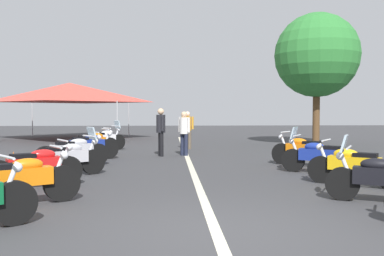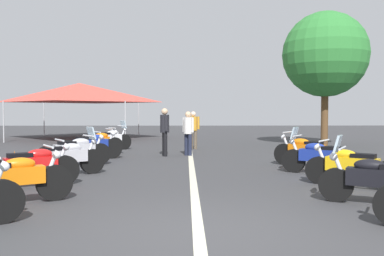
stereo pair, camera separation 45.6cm
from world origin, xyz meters
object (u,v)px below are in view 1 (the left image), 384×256
object	(u,v)px
motorcycle_left_row_4	(73,151)
motorcycle_left_row_2	(35,167)
bystander_0	(184,130)
event_tent	(69,92)
motorcycle_left_row_5	(88,146)
motorcycle_right_row_2	(353,165)
bystander_1	(161,128)
motorcycle_left_row_3	(66,158)
motorcycle_left_row_1	(18,180)
bystander_3	(188,127)
roadside_tree_0	(317,55)
motorcycle_right_row_3	(320,156)
motorcycle_right_row_4	(304,150)
motorcycle_left_row_6	(92,143)
traffic_cone_2	(14,164)
motorcycle_left_row_7	(104,139)

from	to	relation	value
motorcycle_left_row_4	motorcycle_left_row_2	bearing A→B (deg)	-123.96
bystander_0	event_tent	bearing A→B (deg)	78.04
motorcycle_left_row_5	motorcycle_right_row_2	xyz separation A→B (m)	(-5.12, -6.62, -0.02)
motorcycle_left_row_5	motorcycle_left_row_4	bearing A→B (deg)	-123.05
motorcycle_left_row_4	bystander_1	world-z (taller)	bystander_1
bystander_0	event_tent	distance (m)	11.35
motorcycle_left_row_3	motorcycle_left_row_4	size ratio (longest dim) A/B	0.93
motorcycle_left_row_3	motorcycle_left_row_5	size ratio (longest dim) A/B	0.92
motorcycle_left_row_1	motorcycle_left_row_4	bearing A→B (deg)	60.27
bystander_1	bystander_3	xyz separation A→B (m)	(2.74, -1.07, -0.08)
bystander_3	roadside_tree_0	size ratio (longest dim) A/B	0.26
motorcycle_left_row_2	motorcycle_left_row_4	bearing A→B (deg)	57.38
motorcycle_right_row_3	motorcycle_left_row_5	bearing A→B (deg)	5.97
motorcycle_left_row_1	motorcycle_right_row_4	bearing A→B (deg)	5.33
motorcycle_right_row_2	motorcycle_right_row_3	xyz separation A→B (m)	(1.77, 0.09, 0.01)
motorcycle_left_row_4	motorcycle_right_row_4	world-z (taller)	motorcycle_left_row_4
motorcycle_right_row_4	bystander_1	bearing A→B (deg)	4.45
motorcycle_left_row_2	motorcycle_right_row_2	bearing A→B (deg)	-32.40
motorcycle_left_row_6	traffic_cone_2	xyz separation A→B (m)	(-4.91, 1.04, -0.16)
motorcycle_left_row_1	motorcycle_left_row_4	distance (m)	5.09
motorcycle_right_row_3	bystander_3	size ratio (longest dim) A/B	1.16
traffic_cone_2	roadside_tree_0	distance (m)	14.22
motorcycle_right_row_2	motorcycle_left_row_6	bearing A→B (deg)	-8.49
motorcycle_left_row_1	motorcycle_right_row_2	size ratio (longest dim) A/B	1.12
motorcycle_left_row_7	bystander_0	distance (m)	3.84
motorcycle_left_row_1	bystander_3	world-z (taller)	bystander_3
bystander_1	motorcycle_left_row_6	bearing A→B (deg)	-26.80
motorcycle_left_row_1	motorcycle_left_row_6	size ratio (longest dim) A/B	1.07
motorcycle_left_row_2	motorcycle_right_row_4	world-z (taller)	motorcycle_left_row_2
motorcycle_left_row_2	bystander_0	bearing A→B (deg)	30.08
motorcycle_left_row_6	bystander_0	distance (m)	3.38
motorcycle_left_row_4	motorcycle_left_row_6	bearing A→B (deg)	57.19
motorcycle_right_row_4	bystander_0	xyz separation A→B (m)	(3.04, 3.39, 0.47)
traffic_cone_2	roadside_tree_0	xyz separation A→B (m)	(8.63, -10.62, 3.86)
bystander_1	event_tent	world-z (taller)	event_tent
motorcycle_left_row_5	roadside_tree_0	distance (m)	11.42
motorcycle_left_row_4	bystander_3	distance (m)	6.54
bystander_1	roadside_tree_0	world-z (taller)	roadside_tree_0
motorcycle_left_row_3	bystander_0	bearing A→B (deg)	20.66
motorcycle_left_row_6	motorcycle_right_row_3	world-z (taller)	motorcycle_right_row_3
motorcycle_left_row_6	motorcycle_right_row_4	distance (m)	7.52
motorcycle_left_row_1	motorcycle_left_row_2	distance (m)	1.70
motorcycle_right_row_4	bystander_0	world-z (taller)	bystander_0
motorcycle_right_row_2	motorcycle_right_row_4	distance (m)	3.29
motorcycle_left_row_2	motorcycle_right_row_3	bearing A→B (deg)	-17.49
motorcycle_left_row_3	motorcycle_left_row_6	world-z (taller)	motorcycle_left_row_3
motorcycle_left_row_4	motorcycle_right_row_2	distance (m)	7.54
motorcycle_left_row_7	traffic_cone_2	bearing A→B (deg)	-137.50
motorcycle_right_row_2	motorcycle_right_row_4	bearing A→B (deg)	-53.31
motorcycle_left_row_3	bystander_3	distance (m)	8.04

